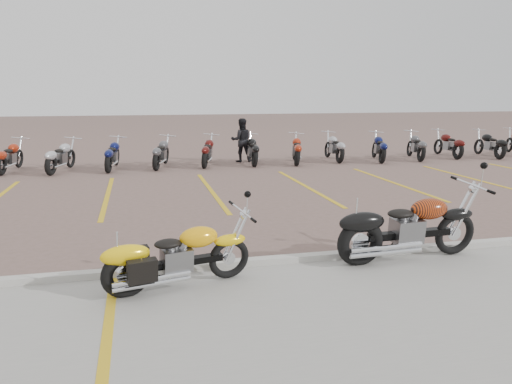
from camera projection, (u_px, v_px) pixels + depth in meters
ground at (242, 231)px, 9.62m from camera, size 100.00×100.00×0.00m
concrete_apron at (328, 342)px, 5.33m from camera, size 60.00×5.00×0.01m
curb at (268, 261)px, 7.70m from camera, size 60.00×0.18×0.12m
parking_stripes at (211, 191)px, 13.43m from camera, size 38.00×5.50×0.01m
apron_stripe at (104, 369)px, 4.80m from camera, size 0.12×5.00×0.00m
yellow_cruiser at (175, 259)px, 6.71m from camera, size 2.05×0.60×0.85m
flame_cruiser at (404, 230)px, 7.81m from camera, size 2.44×0.39×1.00m
person_b at (241, 140)px, 18.89m from camera, size 0.84×0.68×1.65m
bg_bike_row at (274, 149)px, 18.45m from camera, size 22.44×2.08×1.10m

